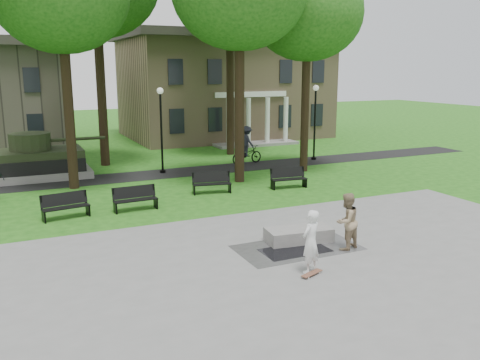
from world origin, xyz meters
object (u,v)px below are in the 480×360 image
(concrete_block, at_px, (299,235))
(friend_watching, at_px, (346,221))
(skateboarder, at_px, (311,242))
(park_bench_0, at_px, (66,205))
(cyclist, at_px, (247,148))

(concrete_block, bearing_deg, friend_watching, -52.60)
(skateboarder, xyz_separation_m, friend_watching, (2.10, 1.17, 0.00))
(friend_watching, distance_m, park_bench_0, 10.83)
(friend_watching, bearing_deg, concrete_block, -69.53)
(friend_watching, xyz_separation_m, park_bench_0, (-7.82, 7.48, -0.43))
(concrete_block, height_order, friend_watching, friend_watching)
(park_bench_0, bearing_deg, skateboarder, -65.87)
(skateboarder, distance_m, friend_watching, 2.40)
(park_bench_0, bearing_deg, cyclist, 24.06)
(skateboarder, bearing_deg, park_bench_0, -80.84)
(cyclist, bearing_deg, concrete_block, 150.94)
(concrete_block, distance_m, park_bench_0, 9.23)
(skateboarder, distance_m, cyclist, 17.18)
(concrete_block, xyz_separation_m, skateboarder, (-1.11, -2.45, 0.70))
(friend_watching, distance_m, cyclist, 15.46)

